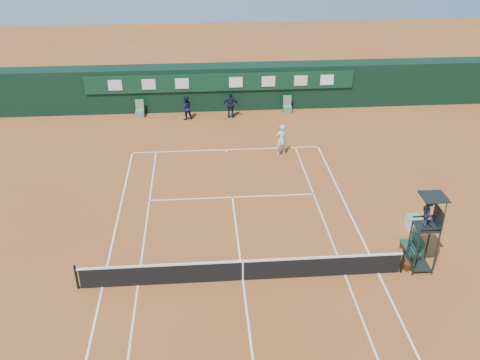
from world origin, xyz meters
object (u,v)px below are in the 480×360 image
object	(u,v)px
tennis_net	(243,270)
cooler	(413,222)
player	(281,140)
player_bench	(414,244)
umpire_chair	(428,218)

from	to	relation	value
tennis_net	cooler	bearing A→B (deg)	20.71
cooler	player	bearing A→B (deg)	121.28
player_bench	cooler	bearing A→B (deg)	69.38
player	umpire_chair	bearing A→B (deg)	87.87
tennis_net	umpire_chair	xyz separation A→B (m)	(7.19, 0.18, 1.95)
tennis_net	player	distance (m)	11.48
player_bench	cooler	size ratio (longest dim) A/B	1.86
tennis_net	player	xyz separation A→B (m)	(3.12, 11.04, 0.42)
umpire_chair	player	world-z (taller)	umpire_chair
tennis_net	player	world-z (taller)	player
tennis_net	player	size ratio (longest dim) A/B	6.96
tennis_net	umpire_chair	world-z (taller)	umpire_chair
umpire_chair	cooler	xyz separation A→B (m)	(0.80, 2.84, -2.13)
tennis_net	player_bench	xyz separation A→B (m)	(7.23, 1.01, 0.09)
umpire_chair	cooler	distance (m)	3.64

